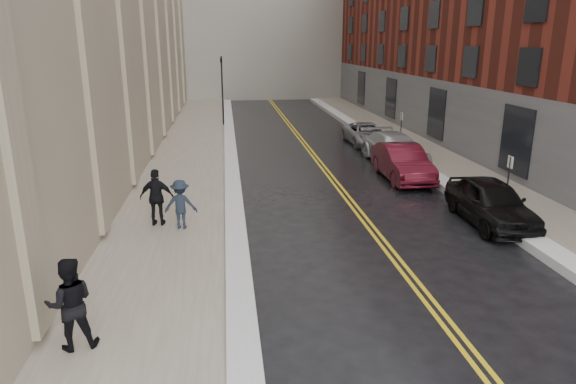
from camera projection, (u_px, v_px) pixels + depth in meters
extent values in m
plane|color=black|center=(348.00, 350.00, 10.82)|extent=(160.00, 160.00, 0.00)
cube|color=gray|center=(185.00, 170.00, 25.51)|extent=(4.00, 64.00, 0.15)
cube|color=gray|center=(445.00, 163.00, 27.07)|extent=(3.00, 64.00, 0.15)
cube|color=gold|center=(321.00, 168.00, 26.33)|extent=(0.12, 64.00, 0.01)
cube|color=gold|center=(326.00, 168.00, 26.35)|extent=(0.12, 64.00, 0.01)
cube|color=white|center=(232.00, 168.00, 25.76)|extent=(0.70, 60.80, 0.26)
cube|color=white|center=(411.00, 163.00, 26.83)|extent=(0.85, 60.80, 0.30)
cylinder|color=black|center=(222.00, 92.00, 38.35)|extent=(0.12, 0.12, 5.20)
imported|color=black|center=(221.00, 65.00, 37.79)|extent=(0.18, 0.15, 0.90)
cylinder|color=black|center=(507.00, 186.00, 19.03)|extent=(0.06, 0.06, 2.20)
cube|color=white|center=(510.00, 162.00, 18.78)|extent=(0.02, 0.35, 0.45)
cylinder|color=black|center=(401.00, 131.00, 30.46)|extent=(0.06, 0.06, 2.20)
cube|color=white|center=(402.00, 116.00, 30.21)|extent=(0.02, 0.35, 0.45)
imported|color=black|center=(491.00, 202.00, 18.10)|extent=(2.07, 4.77, 1.60)
imported|color=#4B0D18|center=(402.00, 162.00, 23.93)|extent=(1.80, 4.98, 1.63)
imported|color=#B9BDC2|center=(395.00, 149.00, 27.09)|extent=(2.75, 5.65, 1.58)
imported|color=#9EA2A6|center=(366.00, 134.00, 32.19)|extent=(2.27, 4.79, 1.32)
imported|color=black|center=(70.00, 304.00, 10.39)|extent=(1.11, 0.95, 1.98)
imported|color=#1A2330|center=(181.00, 204.00, 17.22)|extent=(1.13, 0.71, 1.68)
imported|color=black|center=(157.00, 197.00, 17.49)|extent=(1.20, 0.61, 1.97)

